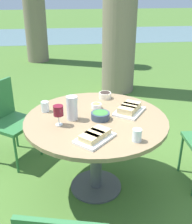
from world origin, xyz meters
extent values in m
plane|color=#446B2B|center=(0.00, 0.00, 0.00)|extent=(40.00, 40.00, 0.00)
cube|color=slate|center=(0.00, 8.77, 0.00)|extent=(40.00, 3.57, 0.01)
cylinder|color=#4C4C51|center=(0.00, 0.00, 0.01)|extent=(0.50, 0.50, 0.02)
cylinder|color=#4C4C51|center=(0.00, 0.00, 0.37)|extent=(0.11, 0.11, 0.70)
cylinder|color=#8C7251|center=(0.00, 0.00, 0.74)|extent=(1.26, 1.26, 0.03)
cube|color=#2D6B38|center=(-0.83, 0.59, 0.45)|extent=(0.60, 0.60, 0.04)
cylinder|color=#2D6B38|center=(-0.80, 0.33, 0.22)|extent=(0.03, 0.03, 0.43)
cylinder|color=#2D6B38|center=(-0.57, 0.64, 0.22)|extent=(0.03, 0.03, 0.43)
cylinder|color=#2D6B38|center=(-0.87, 0.86, 0.22)|extent=(0.03, 0.03, 0.43)
cylinder|color=#2D6B38|center=(0.91, 0.16, 0.22)|extent=(0.03, 0.03, 0.43)
cylinder|color=silver|center=(-0.21, 0.01, 0.86)|extent=(0.10, 0.10, 0.21)
cone|color=silver|center=(-0.16, 0.01, 0.95)|extent=(0.02, 0.02, 0.03)
cylinder|color=silver|center=(-0.32, -0.09, 0.76)|extent=(0.06, 0.06, 0.01)
cylinder|color=silver|center=(-0.32, -0.09, 0.80)|extent=(0.01, 0.01, 0.08)
cylinder|color=maroon|center=(-0.32, -0.09, 0.89)|extent=(0.08, 0.08, 0.09)
cube|color=white|center=(0.32, 0.08, 0.77)|extent=(0.35, 0.37, 0.02)
cube|color=#E0C184|center=(0.35, 0.14, 0.80)|extent=(0.17, 0.17, 0.06)
cube|color=#E0C184|center=(0.32, 0.08, 0.80)|extent=(0.17, 0.17, 0.06)
cube|color=#E0C184|center=(0.28, 0.03, 0.80)|extent=(0.17, 0.17, 0.06)
cube|color=white|center=(-0.05, -0.36, 0.77)|extent=(0.35, 0.35, 0.02)
cube|color=#E0C184|center=(0.00, -0.32, 0.80)|extent=(0.17, 0.17, 0.04)
cube|color=#E0C184|center=(-0.05, -0.36, 0.80)|extent=(0.17, 0.17, 0.04)
cube|color=#E0C184|center=(-0.10, -0.41, 0.80)|extent=(0.17, 0.17, 0.04)
cylinder|color=white|center=(0.03, 0.22, 0.78)|extent=(0.09, 0.09, 0.04)
cylinder|color=#E0C147|center=(0.03, 0.22, 0.79)|extent=(0.08, 0.08, 0.02)
cylinder|color=#334256|center=(0.04, -0.02, 0.79)|extent=(0.16, 0.16, 0.06)
cylinder|color=#387533|center=(0.04, -0.02, 0.80)|extent=(0.13, 0.13, 0.03)
cylinder|color=beige|center=(0.15, 0.46, 0.79)|extent=(0.13, 0.13, 0.06)
cylinder|color=#2D231E|center=(0.15, 0.46, 0.80)|extent=(0.10, 0.10, 0.03)
cylinder|color=silver|center=(0.26, -0.42, 0.80)|extent=(0.07, 0.07, 0.10)
cylinder|color=silver|center=(-0.45, 0.20, 0.80)|extent=(0.07, 0.07, 0.10)
camera|label=1|loc=(-0.26, -2.20, 1.84)|focal=45.00mm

